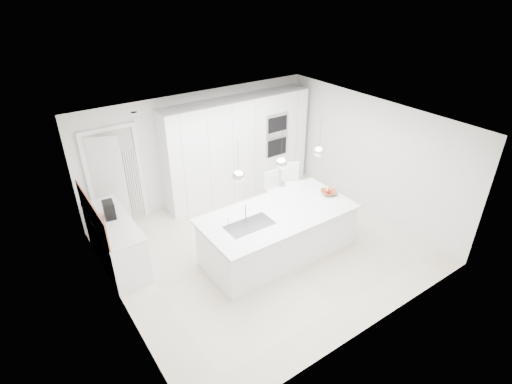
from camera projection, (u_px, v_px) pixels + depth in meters
floor at (265, 247)px, 7.76m from camera, size 5.50×5.50×0.00m
wall_back at (200, 147)px, 8.94m from camera, size 5.50×0.00×5.50m
wall_left at (112, 244)px, 5.78m from camera, size 0.00×5.00×5.00m
ceiling at (266, 125)px, 6.54m from camera, size 5.50×5.50×0.00m
tall_cabinets at (238, 147)px, 9.17m from camera, size 3.60×0.60×2.30m
oven_stack at (277, 135)px, 9.30m from camera, size 0.62×0.04×1.05m
doorway_frame at (116, 179)px, 8.06m from camera, size 1.11×0.08×2.13m
hallway_door at (104, 184)px, 7.91m from camera, size 0.76×0.38×2.00m
radiator at (133, 183)px, 8.30m from camera, size 0.32×0.04×1.40m
left_base_cabinets at (116, 242)px, 7.19m from camera, size 0.60×1.80×0.86m
left_worktop at (112, 221)px, 6.97m from camera, size 0.62×1.82×0.04m
oak_backsplash at (92, 213)px, 6.70m from camera, size 0.02×1.80×0.50m
island_base at (279, 235)px, 7.38m from camera, size 2.80×1.20×0.86m
island_worktop at (278, 213)px, 7.20m from camera, size 2.84×1.40×0.04m
island_sink at (250, 229)px, 6.87m from camera, size 0.84×0.44×0.18m
island_tap at (245, 212)px, 6.92m from camera, size 0.02×0.02×0.30m
pendant_left at (238, 176)px, 6.24m from camera, size 0.20×0.20×0.20m
pendant_mid at (281, 163)px, 6.66m from camera, size 0.20×0.20×0.20m
pendant_right at (319, 151)px, 7.09m from camera, size 0.20×0.20×0.20m
fruit_bowl at (329, 193)px, 7.75m from camera, size 0.40×0.40×0.08m
espresso_machine at (109, 210)px, 6.98m from camera, size 0.22×0.30×0.30m
bar_stool_left at (275, 198)px, 8.35m from camera, size 0.37×0.51×1.11m
bar_stool_right at (294, 191)px, 8.46m from camera, size 0.60×0.68×1.22m
apple_a at (329, 192)px, 7.71m from camera, size 0.08×0.08×0.08m
apple_b at (328, 191)px, 7.73m from camera, size 0.07×0.07×0.07m
banana_bunch at (329, 189)px, 7.74m from camera, size 0.22×0.16×0.19m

